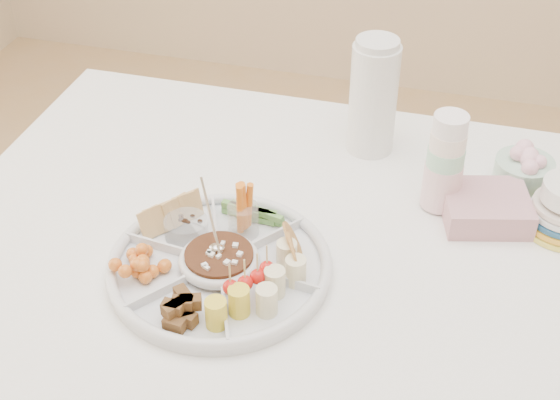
# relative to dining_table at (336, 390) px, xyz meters

# --- Properties ---
(dining_table) EXTENTS (1.52, 1.02, 0.76)m
(dining_table) POSITION_rel_dining_table_xyz_m (0.00, 0.00, 0.00)
(dining_table) COLOR white
(dining_table) RESTS_ON floor
(party_tray) EXTENTS (0.42, 0.42, 0.04)m
(party_tray) POSITION_rel_dining_table_xyz_m (-0.20, -0.11, 0.40)
(party_tray) COLOR silver
(party_tray) RESTS_ON dining_table
(bean_dip) EXTENTS (0.13, 0.13, 0.04)m
(bean_dip) POSITION_rel_dining_table_xyz_m (-0.20, -0.11, 0.41)
(bean_dip) COLOR #532F11
(bean_dip) RESTS_ON party_tray
(tortillas) EXTENTS (0.10, 0.10, 0.06)m
(tortillas) POSITION_rel_dining_table_xyz_m (-0.08, -0.06, 0.42)
(tortillas) COLOR olive
(tortillas) RESTS_ON party_tray
(carrot_cucumber) EXTENTS (0.12, 0.12, 0.10)m
(carrot_cucumber) POSITION_rel_dining_table_xyz_m (-0.18, 0.02, 0.44)
(carrot_cucumber) COLOR orange
(carrot_cucumber) RESTS_ON party_tray
(pita_raisins) EXTENTS (0.12, 0.12, 0.06)m
(pita_raisins) POSITION_rel_dining_table_xyz_m (-0.30, -0.03, 0.42)
(pita_raisins) COLOR tan
(pita_raisins) RESTS_ON party_tray
(cherries) EXTENTS (0.11, 0.11, 0.04)m
(cherries) POSITION_rel_dining_table_xyz_m (-0.32, -0.16, 0.42)
(cherries) COLOR orange
(cherries) RESTS_ON party_tray
(granola_chunks) EXTENTS (0.10, 0.10, 0.04)m
(granola_chunks) POSITION_rel_dining_table_xyz_m (-0.21, -0.24, 0.42)
(granola_chunks) COLOR #4F2D1A
(granola_chunks) RESTS_ON party_tray
(banana_tomato) EXTENTS (0.13, 0.13, 0.09)m
(banana_tomato) POSITION_rel_dining_table_xyz_m (-0.09, -0.19, 0.44)
(banana_tomato) COLOR #FFE081
(banana_tomato) RESTS_ON party_tray
(cup_stack) EXTENTS (0.07, 0.07, 0.20)m
(cup_stack) POSITION_rel_dining_table_xyz_m (0.14, 0.18, 0.48)
(cup_stack) COLOR #A4BBA1
(cup_stack) RESTS_ON dining_table
(thermos) EXTENTS (0.10, 0.10, 0.25)m
(thermos) POSITION_rel_dining_table_xyz_m (-0.02, 0.35, 0.51)
(thermos) COLOR white
(thermos) RESTS_ON dining_table
(flower_bowl) EXTENTS (0.15, 0.15, 0.09)m
(flower_bowl) POSITION_rel_dining_table_xyz_m (0.30, 0.29, 0.42)
(flower_bowl) COLOR #91CBAD
(flower_bowl) RESTS_ON dining_table
(napkin_stack) EXTENTS (0.18, 0.17, 0.05)m
(napkin_stack) POSITION_rel_dining_table_xyz_m (0.23, 0.16, 0.40)
(napkin_stack) COLOR #C08891
(napkin_stack) RESTS_ON dining_table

